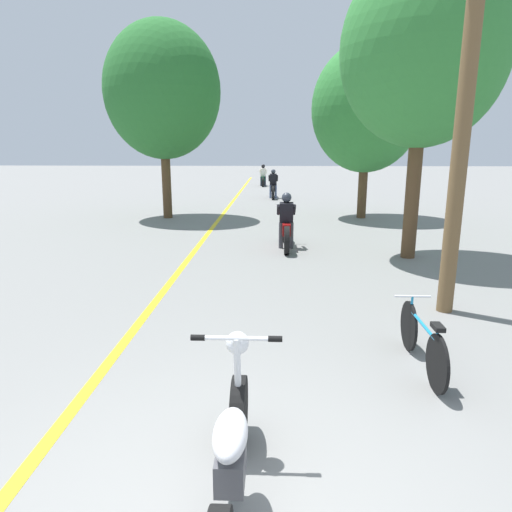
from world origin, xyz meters
The scene contains 10 objects.
lane_stripe_center centered at (-1.70, 12.16, 0.00)m, with size 0.14×48.00×0.01m, color yellow.
utility_pole centered at (2.95, 4.34, 2.91)m, with size 1.10×0.24×5.64m.
roadside_tree_right_near centered at (3.39, 7.93, 4.49)m, with size 3.53×3.17×6.53m.
roadside_tree_right_far centered at (3.42, 14.04, 3.80)m, with size 3.80×3.42×6.00m.
roadside_tree_left centered at (-3.60, 13.76, 4.36)m, with size 3.99×3.59×6.67m.
motorcycle_foreground centered at (-0.02, 0.21, 0.42)m, with size 0.71×2.11×1.09m.
motorcycle_rider_lead centered at (0.57, 8.85, 0.54)m, with size 0.50×2.12×1.40m.
motorcycle_rider_mid centered at (0.20, 20.44, 0.54)m, with size 0.50×2.04×1.43m.
motorcycle_rider_far centered at (-0.48, 27.73, 0.53)m, with size 0.50×1.98×1.40m.
bicycle_parked centered at (1.98, 2.39, 0.34)m, with size 0.44×1.66×0.73m.
Camera 1 is at (0.26, -2.55, 2.51)m, focal length 32.00 mm.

